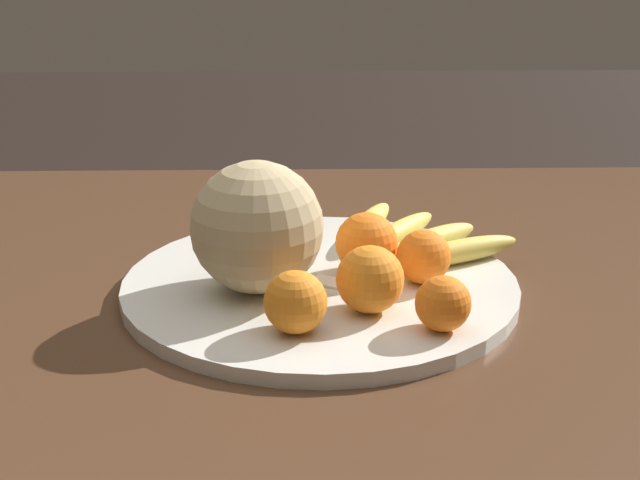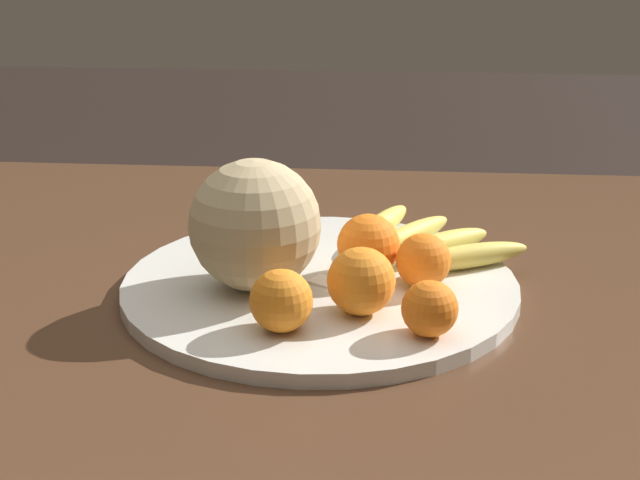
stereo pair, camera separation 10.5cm
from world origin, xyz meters
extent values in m
cube|color=#4C301E|center=(0.00, 0.00, 0.70)|extent=(1.48, 1.01, 0.04)
cube|color=#4C301E|center=(0.65, -0.42, 0.34)|extent=(0.07, 0.07, 0.68)
cylinder|color=silver|center=(0.02, 0.05, 0.73)|extent=(0.47, 0.47, 0.02)
torus|color=navy|center=(0.02, 0.05, 0.73)|extent=(0.47, 0.47, 0.01)
sphere|color=tan|center=(0.10, 0.08, 0.82)|extent=(0.15, 0.15, 0.15)
sphere|color=#473819|center=(-0.05, 0.01, 0.76)|extent=(0.02, 0.02, 0.02)
ellipsoid|color=#E5D156|center=(-0.16, 0.00, 0.76)|extent=(0.16, 0.10, 0.03)
ellipsoid|color=#E5D156|center=(-0.12, -0.04, 0.76)|extent=(0.14, 0.13, 0.03)
ellipsoid|color=#E5D156|center=(-0.08, -0.07, 0.76)|extent=(0.12, 0.15, 0.03)
ellipsoid|color=#E5D156|center=(-0.04, -0.10, 0.76)|extent=(0.09, 0.18, 0.03)
sphere|color=orange|center=(-0.03, 0.14, 0.78)|extent=(0.07, 0.07, 0.07)
sphere|color=orange|center=(-0.10, 0.06, 0.77)|extent=(0.06, 0.06, 0.06)
sphere|color=orange|center=(0.05, 0.19, 0.77)|extent=(0.07, 0.07, 0.07)
sphere|color=orange|center=(-0.03, 0.03, 0.78)|extent=(0.08, 0.08, 0.08)
sphere|color=orange|center=(-0.10, 0.19, 0.77)|extent=(0.06, 0.06, 0.06)
cube|color=white|center=(0.00, 0.07, 0.74)|extent=(0.08, 0.06, 0.00)
camera|label=1|loc=(0.05, 1.04, 1.15)|focal=50.00mm
camera|label=2|loc=(-0.06, 1.03, 1.15)|focal=50.00mm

